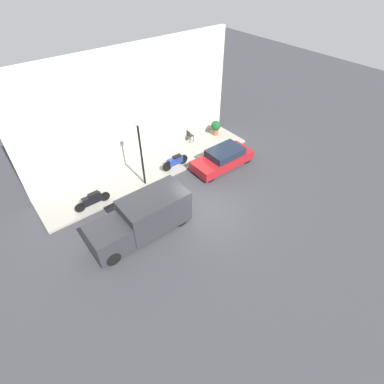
# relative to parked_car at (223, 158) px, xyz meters

# --- Properties ---
(ground_plane) EXTENTS (60.00, 60.00, 0.00)m
(ground_plane) POSITION_rel_parked_car_xyz_m (-2.70, 3.84, -0.60)
(ground_plane) COLOR #38383D
(sidewalk) EXTENTS (2.87, 14.25, 0.14)m
(sidewalk) POSITION_rel_parked_car_xyz_m (2.53, 3.84, -0.53)
(sidewalk) COLOR gray
(sidewalk) RESTS_ON ground_plane
(building_facade) EXTENTS (0.30, 14.25, 7.22)m
(building_facade) POSITION_rel_parked_car_xyz_m (4.11, 3.84, 3.01)
(building_facade) COLOR silver
(building_facade) RESTS_ON ground_plane
(parked_car) EXTENTS (1.73, 4.15, 1.22)m
(parked_car) POSITION_rel_parked_car_xyz_m (0.00, 0.00, 0.00)
(parked_car) COLOR maroon
(parked_car) RESTS_ON ground_plane
(delivery_van) EXTENTS (1.86, 5.13, 1.99)m
(delivery_van) POSITION_rel_parked_car_xyz_m (-1.73, 7.10, 0.42)
(delivery_van) COLOR #2D2D33
(delivery_van) RESTS_ON ground_plane
(motorcycle_black) EXTENTS (0.30, 2.02, 0.83)m
(motorcycle_black) POSITION_rel_parked_car_xyz_m (1.54, 8.29, -0.01)
(motorcycle_black) COLOR black
(motorcycle_black) RESTS_ON sidewalk
(motorcycle_blue) EXTENTS (0.30, 1.90, 0.83)m
(motorcycle_blue) POSITION_rel_parked_car_xyz_m (1.65, 2.59, -0.01)
(motorcycle_blue) COLOR navy
(motorcycle_blue) RESTS_ON sidewalk
(streetlamp) EXTENTS (0.29, 0.29, 4.16)m
(streetlamp) POSITION_rel_parked_car_xyz_m (1.46, 5.02, 2.12)
(streetlamp) COLOR black
(streetlamp) RESTS_ON sidewalk
(potted_plant) EXTENTS (0.71, 0.71, 1.08)m
(potted_plant) POSITION_rel_parked_car_xyz_m (3.14, -2.17, 0.16)
(potted_plant) COLOR brown
(potted_plant) RESTS_ON sidewalk
(cafe_chair) EXTENTS (0.40, 0.40, 0.88)m
(cafe_chair) POSITION_rel_parked_car_xyz_m (3.55, -0.03, 0.05)
(cafe_chair) COLOR #262626
(cafe_chair) RESTS_ON sidewalk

